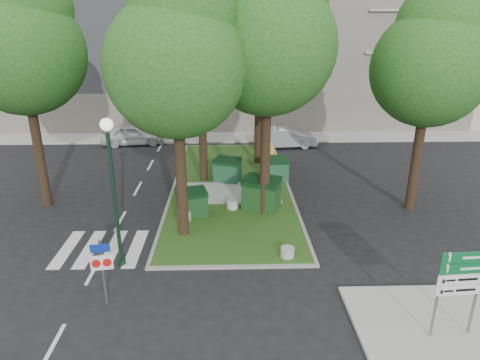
{
  "coord_description": "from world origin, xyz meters",
  "views": [
    {
      "loc": [
        0.39,
        -13.48,
        8.36
      ],
      "look_at": [
        0.87,
        3.74,
        2.0
      ],
      "focal_mm": 32.0,
      "sensor_mm": 36.0,
      "label": 1
    }
  ],
  "objects_px": {
    "bollard_left": "(184,215)",
    "directional_sign": "(460,281)",
    "dumpster_b": "(227,170)",
    "tree_median_far": "(261,23)",
    "street_lamp": "(112,177)",
    "litter_bin": "(271,151)",
    "traffic_sign_pole": "(102,263)",
    "dumpster_d": "(276,169)",
    "tree_street_right": "(433,57)",
    "dumpster_a": "(192,203)",
    "bollard_right": "(287,252)",
    "bollard_mid": "(232,204)",
    "tree_median_near_right": "(270,32)",
    "tree_median_mid": "(202,52)",
    "dumpster_c": "(262,194)",
    "car_white": "(133,134)",
    "tree_median_near_left": "(178,53)",
    "tree_street_left": "(23,40)",
    "car_silver": "(285,137)"
  },
  "relations": [
    {
      "from": "directional_sign",
      "to": "traffic_sign_pole",
      "type": "bearing_deg",
      "value": 165.52
    },
    {
      "from": "bollard_right",
      "to": "bollard_mid",
      "type": "distance_m",
      "value": 4.93
    },
    {
      "from": "tree_street_right",
      "to": "street_lamp",
      "type": "bearing_deg",
      "value": -159.59
    },
    {
      "from": "tree_median_near_left",
      "to": "car_white",
      "type": "relative_size",
      "value": 2.37
    },
    {
      "from": "tree_median_mid",
      "to": "car_white",
      "type": "bearing_deg",
      "value": 125.92
    },
    {
      "from": "tree_median_mid",
      "to": "dumpster_c",
      "type": "distance_m",
      "value": 7.9
    },
    {
      "from": "bollard_left",
      "to": "traffic_sign_pole",
      "type": "xyz_separation_m",
      "value": [
        -1.91,
        -5.8,
        1.1
      ]
    },
    {
      "from": "bollard_mid",
      "to": "tree_median_near_right",
      "type": "bearing_deg",
      "value": -15.87
    },
    {
      "from": "tree_median_far",
      "to": "street_lamp",
      "type": "bearing_deg",
      "value": -116.64
    },
    {
      "from": "tree_median_mid",
      "to": "litter_bin",
      "type": "bearing_deg",
      "value": 46.45
    },
    {
      "from": "litter_bin",
      "to": "traffic_sign_pole",
      "type": "relative_size",
      "value": 0.28
    },
    {
      "from": "bollard_right",
      "to": "dumpster_d",
      "type": "bearing_deg",
      "value": 86.94
    },
    {
      "from": "tree_street_left",
      "to": "bollard_right",
      "type": "relative_size",
      "value": 21.42
    },
    {
      "from": "tree_median_near_right",
      "to": "bollard_right",
      "type": "distance_m",
      "value": 8.7
    },
    {
      "from": "dumpster_b",
      "to": "bollard_left",
      "type": "xyz_separation_m",
      "value": [
        -1.91,
        -4.94,
        -0.41
      ]
    },
    {
      "from": "tree_median_mid",
      "to": "bollard_mid",
      "type": "xyz_separation_m",
      "value": [
        1.45,
        -4.06,
        -6.66
      ]
    },
    {
      "from": "tree_street_right",
      "to": "dumpster_c",
      "type": "bearing_deg",
      "value": -179.02
    },
    {
      "from": "tree_street_right",
      "to": "dumpster_a",
      "type": "distance_m",
      "value": 12.15
    },
    {
      "from": "tree_median_far",
      "to": "dumpster_d",
      "type": "xyz_separation_m",
      "value": [
        0.71,
        -3.18,
        -7.57
      ]
    },
    {
      "from": "tree_median_near_left",
      "to": "bollard_left",
      "type": "bearing_deg",
      "value": 98.78
    },
    {
      "from": "street_lamp",
      "to": "tree_street_left",
      "type": "bearing_deg",
      "value": 130.14
    },
    {
      "from": "bollard_mid",
      "to": "street_lamp",
      "type": "relative_size",
      "value": 0.1
    },
    {
      "from": "street_lamp",
      "to": "car_white",
      "type": "distance_m",
      "value": 16.98
    },
    {
      "from": "directional_sign",
      "to": "dumpster_c",
      "type": "bearing_deg",
      "value": 113.82
    },
    {
      "from": "tree_median_mid",
      "to": "car_silver",
      "type": "distance_m",
      "value": 10.64
    },
    {
      "from": "traffic_sign_pole",
      "to": "dumpster_d",
      "type": "bearing_deg",
      "value": 50.05
    },
    {
      "from": "tree_street_left",
      "to": "bollard_left",
      "type": "height_order",
      "value": "tree_street_left"
    },
    {
      "from": "dumpster_b",
      "to": "litter_bin",
      "type": "relative_size",
      "value": 2.65
    },
    {
      "from": "dumpster_a",
      "to": "dumpster_d",
      "type": "relative_size",
      "value": 1.12
    },
    {
      "from": "tree_median_far",
      "to": "traffic_sign_pole",
      "type": "distance_m",
      "value": 16.69
    },
    {
      "from": "tree_median_near_right",
      "to": "directional_sign",
      "type": "xyz_separation_m",
      "value": [
        4.47,
        -8.41,
        -6.12
      ]
    },
    {
      "from": "tree_median_far",
      "to": "bollard_mid",
      "type": "xyz_separation_m",
      "value": [
        -1.75,
        -7.06,
        -8.0
      ]
    },
    {
      "from": "tree_median_near_right",
      "to": "tree_street_right",
      "type": "xyz_separation_m",
      "value": [
        7.0,
        0.5,
        -1.0
      ]
    },
    {
      "from": "dumpster_a",
      "to": "bollard_left",
      "type": "bearing_deg",
      "value": -141.66
    },
    {
      "from": "dumpster_a",
      "to": "litter_bin",
      "type": "distance_m",
      "value": 10.18
    },
    {
      "from": "dumpster_d",
      "to": "litter_bin",
      "type": "xyz_separation_m",
      "value": [
        0.2,
        4.5,
        -0.31
      ]
    },
    {
      "from": "dumpster_b",
      "to": "traffic_sign_pole",
      "type": "xyz_separation_m",
      "value": [
        -3.82,
        -10.75,
        0.7
      ]
    },
    {
      "from": "tree_median_far",
      "to": "tree_street_right",
      "type": "height_order",
      "value": "tree_median_far"
    },
    {
      "from": "bollard_mid",
      "to": "traffic_sign_pole",
      "type": "distance_m",
      "value": 8.17
    },
    {
      "from": "tree_median_far",
      "to": "litter_bin",
      "type": "xyz_separation_m",
      "value": [
        0.91,
        1.33,
        -7.89
      ]
    },
    {
      "from": "tree_street_right",
      "to": "tree_median_mid",
      "type": "bearing_deg",
      "value": 158.2
    },
    {
      "from": "directional_sign",
      "to": "car_silver",
      "type": "height_order",
      "value": "directional_sign"
    },
    {
      "from": "dumpster_a",
      "to": "directional_sign",
      "type": "xyz_separation_m",
      "value": [
        7.85,
        -8.1,
        1.14
      ]
    },
    {
      "from": "street_lamp",
      "to": "dumpster_b",
      "type": "bearing_deg",
      "value": 65.13
    },
    {
      "from": "dumpster_d",
      "to": "bollard_right",
      "type": "height_order",
      "value": "dumpster_d"
    },
    {
      "from": "tree_street_left",
      "to": "tree_median_near_right",
      "type": "bearing_deg",
      "value": -8.13
    },
    {
      "from": "tree_median_far",
      "to": "traffic_sign_pole",
      "type": "height_order",
      "value": "tree_median_far"
    },
    {
      "from": "litter_bin",
      "to": "traffic_sign_pole",
      "type": "bearing_deg",
      "value": -113.59
    },
    {
      "from": "bollard_left",
      "to": "directional_sign",
      "type": "bearing_deg",
      "value": -43.15
    },
    {
      "from": "directional_sign",
      "to": "car_silver",
      "type": "distance_m",
      "value": 19.81
    }
  ]
}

